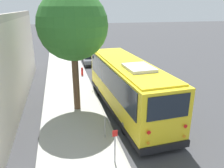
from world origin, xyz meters
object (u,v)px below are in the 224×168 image
at_px(parked_sedan_gray, 90,59).
at_px(sign_post_near, 115,146).
at_px(parked_sedan_tan, 78,42).
at_px(street_tree, 72,20).
at_px(shuttle_bus, 127,83).
at_px(parked_sedan_black, 73,33).
at_px(sign_post_far, 105,127).
at_px(parked_sedan_navy, 85,49).
at_px(parked_sedan_blue, 75,37).
at_px(fire_hydrant, 82,71).

xyz_separation_m(parked_sedan_gray, sign_post_near, (-18.15, 1.65, 0.36)).
bearing_deg(parked_sedan_tan, parked_sedan_gray, -174.54).
xyz_separation_m(parked_sedan_tan, street_tree, (-25.86, 2.59, 5.15)).
xyz_separation_m(shuttle_bus, parked_sedan_black, (40.56, 0.43, -1.24)).
relative_size(parked_sedan_black, sign_post_far, 3.89).
xyz_separation_m(parked_sedan_gray, parked_sedan_navy, (6.52, -0.15, 0.02)).
bearing_deg(parked_sedan_blue, shuttle_bus, -178.33).
height_order(parked_sedan_black, sign_post_far, sign_post_far).
xyz_separation_m(shuttle_bus, parked_sedan_tan, (26.58, 0.60, -1.25)).
relative_size(parked_sedan_blue, street_tree, 0.54).
bearing_deg(street_tree, parked_sedan_navy, -8.66).
xyz_separation_m(parked_sedan_gray, street_tree, (-12.27, 2.71, 5.14)).
xyz_separation_m(parked_sedan_blue, sign_post_near, (-38.52, 1.53, 0.36)).
relative_size(parked_sedan_navy, parked_sedan_black, 0.97).
relative_size(shuttle_bus, parked_sedan_tan, 2.19).
bearing_deg(street_tree, parked_sedan_black, -3.97).
bearing_deg(street_tree, parked_sedan_gray, -12.47).
relative_size(street_tree, sign_post_near, 5.09).
bearing_deg(fire_hydrant, shuttle_bus, -165.46).
bearing_deg(shuttle_bus, parked_sedan_navy, -1.92).
bearing_deg(parked_sedan_black, parked_sedan_navy, 178.17).
distance_m(sign_post_near, sign_post_far, 2.01).
relative_size(sign_post_near, fire_hydrant, 1.95).
xyz_separation_m(parked_sedan_navy, sign_post_far, (-22.68, 1.80, 0.10)).
bearing_deg(sign_post_far, street_tree, 15.30).
xyz_separation_m(parked_sedan_tan, parked_sedan_blue, (6.78, -0.01, 0.01)).
bearing_deg(sign_post_far, fire_hydrant, -0.45).
relative_size(parked_sedan_tan, street_tree, 0.60).
height_order(parked_sedan_navy, parked_sedan_black, parked_sedan_navy).
relative_size(parked_sedan_navy, sign_post_far, 3.77).
xyz_separation_m(parked_sedan_black, sign_post_near, (-45.72, 1.70, 0.37)).
distance_m(sign_post_far, fire_hydrant, 11.03).
bearing_deg(street_tree, sign_post_far, -164.70).
bearing_deg(sign_post_near, sign_post_far, 0.00).
bearing_deg(sign_post_near, parked_sedan_blue, -2.27).
xyz_separation_m(sign_post_near, fire_hydrant, (13.02, -0.09, -0.41)).
distance_m(shuttle_bus, street_tree, 5.09).
bearing_deg(parked_sedan_navy, parked_sedan_gray, 173.82).
xyz_separation_m(parked_sedan_navy, street_tree, (-18.80, 2.86, 5.12)).
bearing_deg(street_tree, shuttle_bus, -102.81).
distance_m(parked_sedan_blue, sign_post_near, 38.55).
xyz_separation_m(parked_sedan_gray, sign_post_far, (-16.15, 1.65, 0.12)).
bearing_deg(street_tree, fire_hydrant, -9.13).
xyz_separation_m(parked_sedan_navy, parked_sedan_tan, (7.06, 0.28, -0.03)).
distance_m(street_tree, fire_hydrant, 8.90).
relative_size(shuttle_bus, parked_sedan_black, 2.36).
bearing_deg(sign_post_far, parked_sedan_tan, -2.93).
bearing_deg(sign_post_far, sign_post_near, -180.00).
height_order(shuttle_bus, street_tree, street_tree).
bearing_deg(parked_sedan_blue, sign_post_far, 178.24).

